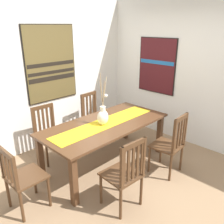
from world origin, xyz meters
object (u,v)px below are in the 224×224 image
Objects in this scene: chair_4 at (22,177)px; painting_on_side_wall at (157,66)px; chair_1 at (125,173)px; chair_2 at (48,132)px; chair_0 at (171,144)px; centerpiece_vase at (103,116)px; dining_table at (106,129)px; chair_3 at (94,116)px; painting_on_back_wall at (51,64)px.

chair_4 is 3.23m from painting_on_side_wall.
chair_2 is (-0.00, 1.72, -0.01)m from chair_1.
chair_0 is at bearing -23.92° from chair_4.
centerpiece_vase reaches higher than chair_2.
chair_4 is (-1.42, -0.02, -0.17)m from dining_table.
chair_3 is at bearing 59.28° from chair_1.
chair_4 is (-0.89, 0.86, -0.03)m from chair_1.
painting_on_side_wall reaches higher than chair_3.
centerpiece_vase is 0.81× the size of chair_1.
chair_2 reaches higher than chair_4.
centerpiece_vase reaches higher than chair_3.
chair_2 is 1.05× the size of chair_4.
chair_3 is (1.02, 1.72, -0.02)m from chair_1.
chair_1 is (-0.47, -0.87, -0.37)m from centerpiece_vase.
centerpiece_vase is at bearing -123.15° from chair_3.
painting_on_back_wall reaches higher than chair_1.
painting_on_back_wall is (0.47, 0.48, 1.03)m from chair_2.
chair_3 is 2.10m from chair_4.
dining_table is at bearing -172.31° from painting_on_side_wall.
centerpiece_vase is at bearing 0.37° from chair_4.
chair_0 reaches higher than chair_3.
chair_1 is at bearing -101.85° from painting_on_back_wall.
chair_1 is 2.47m from painting_on_back_wall.
dining_table is 1.04m from chair_1.
chair_0 is at bearing -89.55° from chair_3.
chair_0 is (0.50, -0.87, -0.14)m from dining_table.
chair_2 is at bearing 122.64° from dining_table.
dining_table is 1.02m from chair_0.
painting_on_back_wall is (0.46, 2.20, 1.01)m from chair_1.
chair_3 is 0.69× the size of painting_on_back_wall.
dining_table is 1.88× the size of painting_on_side_wall.
chair_2 is 1.03m from chair_3.
chair_0 is 1.83m from painting_on_side_wall.
chair_3 is at bearing 90.45° from chair_0.
chair_3 is (0.49, 0.84, -0.15)m from dining_table.
chair_2 is 0.99× the size of chair_3.
painting_on_side_wall is (2.20, -0.61, 0.91)m from chair_2.
chair_3 is 1.61m from painting_on_side_wall.
chair_4 is 0.65× the size of painting_on_back_wall.
chair_0 is 0.73× the size of painting_on_back_wall.
painting_on_back_wall is 1.23× the size of painting_on_side_wall.
chair_2 is 0.69× the size of painting_on_back_wall.
chair_2 reaches higher than dining_table.
centerpiece_vase is at bearing 123.47° from chair_0.
painting_on_back_wall is (-0.58, 2.19, 1.02)m from chair_0.
chair_0 is 1.72m from chair_3.
chair_1 is 2.00m from chair_3.
chair_1 reaches higher than chair_2.
chair_3 is 1.06× the size of chair_4.
dining_table is at bearing 10.02° from centerpiece_vase.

